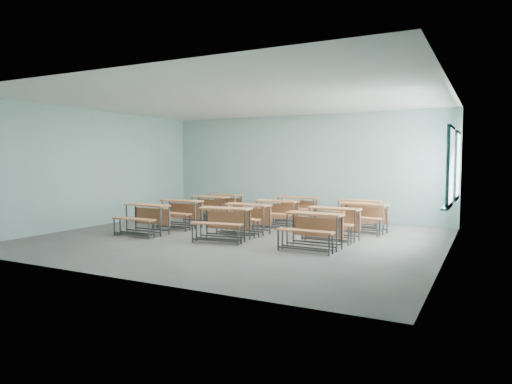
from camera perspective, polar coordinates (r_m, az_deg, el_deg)
room at (r=10.53m, az=-1.81°, el=2.82°), size 9.04×8.04×3.24m
desk_unit_r0c0 at (r=11.44m, az=-13.78°, el=-2.74°), size 1.20×0.82×0.74m
desk_unit_r0c1 at (r=10.34m, az=-4.11°, el=-3.35°), size 1.27×0.94×0.74m
desk_unit_r0c2 at (r=9.36m, az=7.04°, el=-4.13°), size 1.21×0.84×0.74m
desk_unit_r1c0 at (r=12.42m, az=-9.55°, el=-2.16°), size 1.18×0.80×0.74m
desk_unit_r1c1 at (r=11.20m, az=-1.33°, el=-2.77°), size 1.24×0.88×0.74m
desk_unit_r1c2 at (r=10.45m, az=9.54°, el=-3.31°), size 1.23×0.87×0.74m
desk_unit_r2c0 at (r=13.65m, az=-6.07°, el=-1.57°), size 1.22×0.85×0.74m
desk_unit_r2c1 at (r=12.19m, az=2.42°, el=-2.22°), size 1.18×0.80×0.74m
desk_unit_r2c2 at (r=11.67m, az=13.17°, el=-2.60°), size 1.26×0.92×0.74m
desk_unit_r3c0 at (r=14.37m, az=-4.19°, el=-1.28°), size 1.28×0.95×0.74m
desk_unit_r3c1 at (r=13.41m, az=5.04°, el=-1.67°), size 1.24×0.88×0.74m
desk_unit_r3c2 at (r=12.63m, az=12.70°, el=-2.10°), size 1.18×0.80×0.74m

